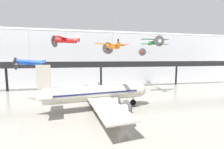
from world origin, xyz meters
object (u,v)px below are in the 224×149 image
airliner_silver_main (94,94)px  info_sign_pedestal (131,111)px  suspended_plane_blue_trainer (30,62)px  suspended_plane_orange_highwing (113,46)px  suspended_plane_silver_racer (143,52)px  suspended_plane_green_biplane (154,42)px  stanchion_barrier (145,113)px  suspended_plane_red_highwing (66,40)px

airliner_silver_main → info_sign_pedestal: bearing=-34.2°
suspended_plane_blue_trainer → info_sign_pedestal: suspended_plane_blue_trainer is taller
suspended_plane_blue_trainer → suspended_plane_orange_highwing: (18.99, -14.08, 3.41)m
suspended_plane_silver_racer → suspended_plane_green_biplane: same height
suspended_plane_blue_trainer → suspended_plane_green_biplane: size_ratio=1.34×
suspended_plane_orange_highwing → stanchion_barrier: bearing=-131.9°
suspended_plane_green_biplane → suspended_plane_red_highwing: bearing=-81.2°
suspended_plane_green_biplane → info_sign_pedestal: suspended_plane_green_biplane is taller
airliner_silver_main → suspended_plane_blue_trainer: (-15.34, 12.63, 6.04)m
suspended_plane_green_biplane → suspended_plane_blue_trainer: bearing=-92.0°
airliner_silver_main → stanchion_barrier: bearing=-34.7°
suspended_plane_red_highwing → info_sign_pedestal: 21.92m
suspended_plane_silver_racer → suspended_plane_green_biplane: size_ratio=0.92×
info_sign_pedestal → suspended_plane_silver_racer: bearing=43.2°
suspended_plane_orange_highwing → info_sign_pedestal: size_ratio=5.85×
suspended_plane_red_highwing → suspended_plane_green_biplane: 24.44m
suspended_plane_orange_highwing → airliner_silver_main: bearing=57.3°
suspended_plane_blue_trainer → stanchion_barrier: 31.43m
suspended_plane_blue_trainer → suspended_plane_silver_racer: bearing=-161.8°
stanchion_barrier → suspended_plane_orange_highwing: bearing=149.1°
suspended_plane_orange_highwing → stanchion_barrier: 14.06m
suspended_plane_blue_trainer → info_sign_pedestal: (22.19, -16.11, -8.94)m
suspended_plane_green_biplane → suspended_plane_orange_highwing: (-14.86, -12.22, -2.25)m
suspended_plane_red_highwing → stanchion_barrier: bearing=161.8°
suspended_plane_silver_racer → suspended_plane_green_biplane: 15.70m
suspended_plane_green_biplane → suspended_plane_silver_racer: bearing=169.4°
airliner_silver_main → info_sign_pedestal: 8.21m
suspended_plane_green_biplane → stanchion_barrier: size_ratio=7.58×
suspended_plane_silver_racer → info_sign_pedestal: bearing=1.2°
suspended_plane_green_biplane → info_sign_pedestal: size_ratio=6.58×
airliner_silver_main → suspended_plane_silver_racer: size_ratio=3.68×
suspended_plane_red_highwing → suspended_plane_blue_trainer: suspended_plane_red_highwing is taller
suspended_plane_orange_highwing → info_sign_pedestal: 12.92m
suspended_plane_red_highwing → stanchion_barrier: size_ratio=7.23×
suspended_plane_green_biplane → stanchion_barrier: 23.35m
suspended_plane_red_highwing → stanchion_barrier: 24.07m
airliner_silver_main → suspended_plane_silver_racer: bearing=42.9°
suspended_plane_blue_trainer → suspended_plane_red_highwing: bearing=150.3°
suspended_plane_blue_trainer → info_sign_pedestal: size_ratio=8.80×
suspended_plane_green_biplane → airliner_silver_main: bearing=-58.7°
suspended_plane_blue_trainer → stanchion_barrier: suspended_plane_blue_trainer is taller
airliner_silver_main → suspended_plane_red_highwing: (-5.70, 7.50, 11.32)m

